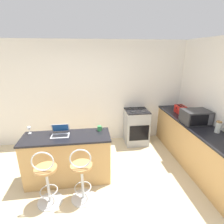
{
  "coord_description": "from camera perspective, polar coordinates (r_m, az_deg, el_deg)",
  "views": [
    {
      "loc": [
        0.05,
        -2.14,
        2.32
      ],
      "look_at": [
        0.55,
        1.6,
        1.01
      ],
      "focal_mm": 28.0,
      "sensor_mm": 36.0,
      "label": 1
    }
  ],
  "objects": [
    {
      "name": "mug_white",
      "position": [
        4.87,
        22.0,
        1.38
      ],
      "size": [
        0.1,
        0.08,
        0.09
      ],
      "color": "white",
      "rests_on": "counter_right"
    },
    {
      "name": "microwave",
      "position": [
        3.99,
        25.69,
        -1.41
      ],
      "size": [
        0.53,
        0.4,
        0.28
      ],
      "color": "#2D2D30",
      "rests_on": "counter_right"
    },
    {
      "name": "mug_green",
      "position": [
        3.3,
        -4.06,
        -5.31
      ],
      "size": [
        0.1,
        0.08,
        0.09
      ],
      "color": "#338447",
      "rests_on": "breakfast_bar"
    },
    {
      "name": "ground_plane",
      "position": [
        3.16,
        -6.86,
        -28.31
      ],
      "size": [
        20.0,
        20.0,
        0.0
      ],
      "primitive_type": "plane",
      "color": "beige"
    },
    {
      "name": "wine_glass_short",
      "position": [
        3.5,
        -25.51,
        -4.77
      ],
      "size": [
        0.07,
        0.07,
        0.15
      ],
      "color": "silver",
      "rests_on": "breakfast_bar"
    },
    {
      "name": "breakfast_bar",
      "position": [
        3.44,
        -14.11,
        -14.38
      ],
      "size": [
        1.55,
        0.56,
        0.91
      ],
      "color": "tan",
      "rests_on": "ground_plane"
    },
    {
      "name": "laptop",
      "position": [
        3.27,
        -16.5,
        -6.34
      ],
      "size": [
        0.31,
        0.26,
        0.19
      ],
      "color": "#B7BABF",
      "rests_on": "breakfast_bar"
    },
    {
      "name": "storage_jar",
      "position": [
        3.74,
        31.34,
        -4.16
      ],
      "size": [
        0.1,
        0.1,
        0.22
      ],
      "color": "silver",
      "rests_on": "counter_right"
    },
    {
      "name": "stove_range",
      "position": [
        4.63,
        7.92,
        -4.81
      ],
      "size": [
        0.58,
        0.58,
        0.92
      ],
      "color": "#9EA3A8",
      "rests_on": "ground_plane"
    },
    {
      "name": "toaster",
      "position": [
        4.54,
        21.41,
        0.87
      ],
      "size": [
        0.21,
        0.27,
        0.18
      ],
      "color": "red",
      "rests_on": "counter_right"
    },
    {
      "name": "bar_stool_far",
      "position": [
        2.97,
        -9.79,
        -19.9
      ],
      "size": [
        0.4,
        0.4,
        0.99
      ],
      "color": "silver",
      "rests_on": "ground_plane"
    },
    {
      "name": "wall_back",
      "position": [
        4.52,
        -8.06,
        5.91
      ],
      "size": [
        12.0,
        0.06,
        2.6
      ],
      "color": "silver",
      "rests_on": "ground_plane"
    },
    {
      "name": "counter_right",
      "position": [
        4.15,
        25.33,
        -9.57
      ],
      "size": [
        0.59,
        2.76,
        0.91
      ],
      "color": "tan",
      "rests_on": "ground_plane"
    },
    {
      "name": "bar_stool_near",
      "position": [
        3.05,
        -20.52,
        -19.83
      ],
      "size": [
        0.4,
        0.4,
        0.99
      ],
      "color": "silver",
      "rests_on": "ground_plane"
    }
  ]
}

